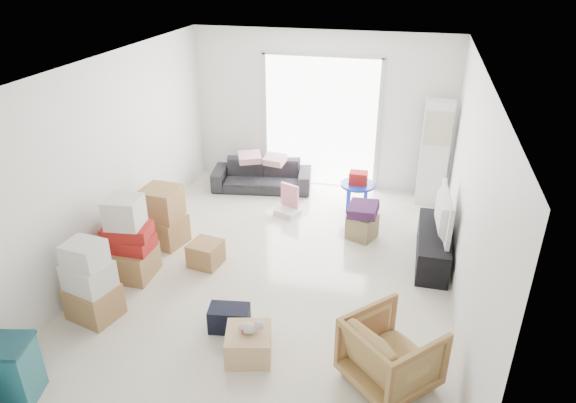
{
  "coord_description": "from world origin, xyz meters",
  "views": [
    {
      "loc": [
        1.54,
        -5.5,
        3.85
      ],
      "look_at": [
        0.11,
        0.2,
        0.96
      ],
      "focal_mm": 32.0,
      "sensor_mm": 36.0,
      "label": 1
    }
  ],
  "objects_px": {
    "ottoman": "(362,227)",
    "wood_crate": "(249,344)",
    "television": "(436,227)",
    "sofa": "(262,171)",
    "kids_table": "(358,183)",
    "ac_tower": "(434,154)",
    "tv_console": "(433,246)",
    "armchair": "(392,350)",
    "storage_bins": "(4,371)"
  },
  "relations": [
    {
      "from": "ac_tower",
      "to": "ottoman",
      "type": "height_order",
      "value": "ac_tower"
    },
    {
      "from": "kids_table",
      "to": "television",
      "type": "bearing_deg",
      "value": -46.64
    },
    {
      "from": "ac_tower",
      "to": "sofa",
      "type": "xyz_separation_m",
      "value": [
        -2.89,
        -0.15,
        -0.54
      ]
    },
    {
      "from": "ottoman",
      "to": "wood_crate",
      "type": "relative_size",
      "value": 0.79
    },
    {
      "from": "ac_tower",
      "to": "sofa",
      "type": "bearing_deg",
      "value": -177.03
    },
    {
      "from": "ac_tower",
      "to": "kids_table",
      "type": "xyz_separation_m",
      "value": [
        -1.14,
        -0.59,
        -0.39
      ]
    },
    {
      "from": "sofa",
      "to": "wood_crate",
      "type": "relative_size",
      "value": 3.7
    },
    {
      "from": "kids_table",
      "to": "wood_crate",
      "type": "xyz_separation_m",
      "value": [
        -0.67,
        -3.64,
        -0.33
      ]
    },
    {
      "from": "television",
      "to": "armchair",
      "type": "bearing_deg",
      "value": 165.65
    },
    {
      "from": "sofa",
      "to": "kids_table",
      "type": "relative_size",
      "value": 2.54
    },
    {
      "from": "ottoman",
      "to": "kids_table",
      "type": "distance_m",
      "value": 0.94
    },
    {
      "from": "tv_console",
      "to": "ottoman",
      "type": "height_order",
      "value": "tv_console"
    },
    {
      "from": "ac_tower",
      "to": "tv_console",
      "type": "relative_size",
      "value": 1.28
    },
    {
      "from": "armchair",
      "to": "storage_bins",
      "type": "distance_m",
      "value": 3.65
    },
    {
      "from": "sofa",
      "to": "kids_table",
      "type": "xyz_separation_m",
      "value": [
        1.75,
        -0.44,
        0.15
      ]
    },
    {
      "from": "ottoman",
      "to": "storage_bins",
      "type": "bearing_deg",
      "value": -126.98
    },
    {
      "from": "tv_console",
      "to": "armchair",
      "type": "height_order",
      "value": "armchair"
    },
    {
      "from": "ac_tower",
      "to": "storage_bins",
      "type": "distance_m",
      "value": 6.58
    },
    {
      "from": "television",
      "to": "ottoman",
      "type": "bearing_deg",
      "value": 64.28
    },
    {
      "from": "sofa",
      "to": "ottoman",
      "type": "relative_size",
      "value": 4.69
    },
    {
      "from": "sofa",
      "to": "wood_crate",
      "type": "distance_m",
      "value": 4.22
    },
    {
      "from": "wood_crate",
      "to": "ottoman",
      "type": "bearing_deg",
      "value": 72.74
    },
    {
      "from": "sofa",
      "to": "armchair",
      "type": "distance_m",
      "value": 4.8
    },
    {
      "from": "kids_table",
      "to": "ottoman",
      "type": "bearing_deg",
      "value": -77.95
    },
    {
      "from": "wood_crate",
      "to": "television",
      "type": "bearing_deg",
      "value": 51.82
    },
    {
      "from": "wood_crate",
      "to": "kids_table",
      "type": "bearing_deg",
      "value": 79.53
    },
    {
      "from": "ottoman",
      "to": "wood_crate",
      "type": "distance_m",
      "value": 2.89
    },
    {
      "from": "ac_tower",
      "to": "wood_crate",
      "type": "bearing_deg",
      "value": -113.23
    },
    {
      "from": "ottoman",
      "to": "wood_crate",
      "type": "height_order",
      "value": "ottoman"
    },
    {
      "from": "tv_console",
      "to": "television",
      "type": "xyz_separation_m",
      "value": [
        0.0,
        0.0,
        0.29
      ]
    },
    {
      "from": "tv_console",
      "to": "sofa",
      "type": "relative_size",
      "value": 0.79
    },
    {
      "from": "ac_tower",
      "to": "wood_crate",
      "type": "xyz_separation_m",
      "value": [
        -1.81,
        -4.23,
        -0.72
      ]
    },
    {
      "from": "television",
      "to": "wood_crate",
      "type": "xyz_separation_m",
      "value": [
        -1.86,
        -2.37,
        -0.37
      ]
    },
    {
      "from": "armchair",
      "to": "ottoman",
      "type": "bearing_deg",
      "value": -34.83
    },
    {
      "from": "sofa",
      "to": "armchair",
      "type": "relative_size",
      "value": 2.17
    },
    {
      "from": "storage_bins",
      "to": "ottoman",
      "type": "height_order",
      "value": "storage_bins"
    },
    {
      "from": "ac_tower",
      "to": "storage_bins",
      "type": "xyz_separation_m",
      "value": [
        -3.85,
        -5.31,
        -0.55
      ]
    },
    {
      "from": "ac_tower",
      "to": "television",
      "type": "relative_size",
      "value": 1.75
    },
    {
      "from": "television",
      "to": "ottoman",
      "type": "relative_size",
      "value": 2.73
    },
    {
      "from": "ac_tower",
      "to": "storage_bins",
      "type": "relative_size",
      "value": 2.68
    },
    {
      "from": "ac_tower",
      "to": "armchair",
      "type": "bearing_deg",
      "value": -94.88
    },
    {
      "from": "ac_tower",
      "to": "sofa",
      "type": "distance_m",
      "value": 2.94
    },
    {
      "from": "sofa",
      "to": "kids_table",
      "type": "distance_m",
      "value": 1.81
    },
    {
      "from": "television",
      "to": "wood_crate",
      "type": "bearing_deg",
      "value": 137.3
    },
    {
      "from": "armchair",
      "to": "television",
      "type": "bearing_deg",
      "value": -56.78
    },
    {
      "from": "tv_console",
      "to": "sofa",
      "type": "xyz_separation_m",
      "value": [
        -2.94,
        1.71,
        0.11
      ]
    },
    {
      "from": "ac_tower",
      "to": "ottoman",
      "type": "relative_size",
      "value": 4.76
    },
    {
      "from": "storage_bins",
      "to": "kids_table",
      "type": "distance_m",
      "value": 5.44
    },
    {
      "from": "ac_tower",
      "to": "television",
      "type": "bearing_deg",
      "value": -88.46
    },
    {
      "from": "armchair",
      "to": "sofa",
      "type": "bearing_deg",
      "value": -15.22
    }
  ]
}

